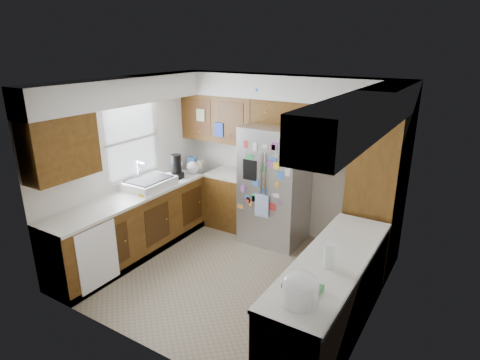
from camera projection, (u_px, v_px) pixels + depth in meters
name	position (u px, v px, depth m)	size (l,w,h in m)	color
floor	(232.00, 274.00, 5.36)	(3.60, 3.60, 0.00)	gray
room_shell	(240.00, 134.00, 5.11)	(3.64, 3.24, 2.52)	white
left_counter_run	(155.00, 221.00, 5.92)	(1.36, 3.20, 0.92)	#452A0D
right_counter_run	(330.00, 302.00, 4.10)	(0.63, 2.25, 0.92)	#452A0D
pantry	(377.00, 194.00, 5.19)	(0.60, 0.90, 2.15)	#452A0D
fridge	(275.00, 185.00, 6.04)	(0.90, 0.79, 1.80)	#A9A9AF
bridge_cabinet	(284.00, 112.00, 5.87)	(0.96, 0.34, 0.35)	#452A0D
fridge_top_items	(283.00, 91.00, 5.73)	(0.89, 0.33, 0.27)	blue
sink_assembly	(149.00, 183.00, 5.86)	(0.52, 0.70, 0.37)	white
left_counter_clutter	(184.00, 167.00, 6.40)	(0.38, 0.82, 0.38)	black
rice_cooker	(300.00, 288.00, 3.23)	(0.31, 0.30, 0.26)	white
paper_towel	(330.00, 255.00, 3.75)	(0.11, 0.11, 0.25)	white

